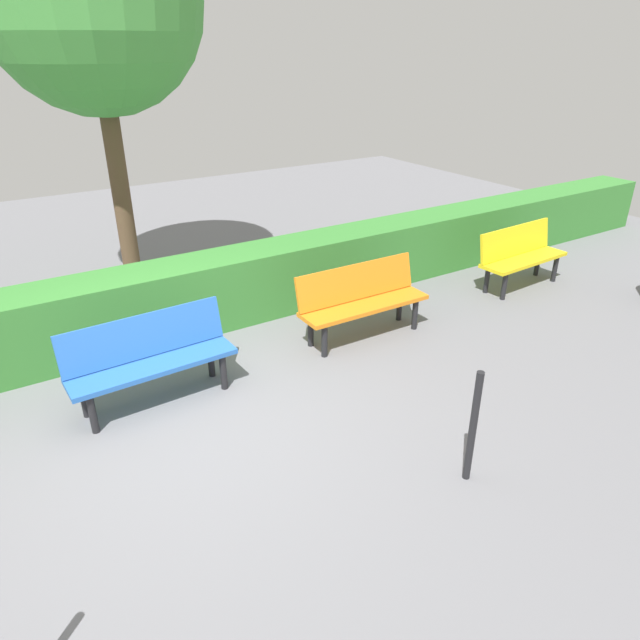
% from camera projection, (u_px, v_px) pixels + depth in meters
% --- Properties ---
extents(ground_plane, '(20.50, 20.50, 0.00)m').
position_uv_depth(ground_plane, '(195.00, 427.00, 5.25)').
color(ground_plane, slate).
extents(bench_yellow, '(1.48, 0.53, 0.86)m').
position_uv_depth(bench_yellow, '(520.00, 254.00, 8.14)').
color(bench_yellow, yellow).
rests_on(bench_yellow, ground_plane).
extents(bench_orange, '(1.62, 0.49, 0.86)m').
position_uv_depth(bench_orange, '(361.00, 298.00, 6.72)').
color(bench_orange, orange).
rests_on(bench_orange, ground_plane).
extents(bench_blue, '(1.61, 0.52, 0.86)m').
position_uv_depth(bench_blue, '(150.00, 356.00, 5.47)').
color(bench_blue, blue).
rests_on(bench_blue, ground_plane).
extents(hedge_row, '(16.50, 0.68, 0.86)m').
position_uv_depth(hedge_row, '(224.00, 289.00, 7.11)').
color(hedge_row, '#387F33').
rests_on(hedge_row, ground_plane).
extents(tree_near, '(2.63, 2.63, 4.97)m').
position_uv_depth(tree_near, '(92.00, 2.00, 6.68)').
color(tree_near, brown).
rests_on(tree_near, ground_plane).
extents(railing_post_mid, '(0.06, 0.06, 1.00)m').
position_uv_depth(railing_post_mid, '(473.00, 427.00, 4.42)').
color(railing_post_mid, black).
rests_on(railing_post_mid, ground_plane).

